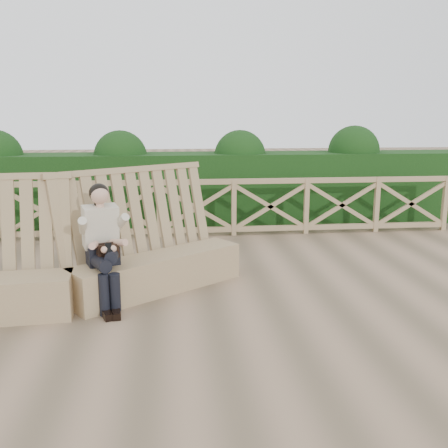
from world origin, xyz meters
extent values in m
plane|color=brown|center=(0.00, 0.00, 0.00)|extent=(60.00, 60.00, 0.00)
cube|color=#977856|center=(-0.67, 0.49, 0.24)|extent=(2.24, 1.78, 0.49)
cube|color=#977856|center=(-0.82, 0.71, 0.82)|extent=(2.22, 1.74, 1.60)
cube|color=black|center=(-1.33, 0.15, 0.60)|extent=(0.44, 0.38, 0.23)
cube|color=beige|center=(-1.35, 0.20, 0.95)|extent=(0.49, 0.42, 0.54)
sphere|color=tan|center=(-1.33, 0.15, 1.34)|extent=(0.28, 0.28, 0.22)
sphere|color=black|center=(-1.34, 0.18, 1.36)|extent=(0.30, 0.30, 0.24)
cylinder|color=black|center=(-1.34, -0.09, 0.58)|extent=(0.31, 0.50, 0.15)
cylinder|color=black|center=(-1.19, -0.01, 0.65)|extent=(0.31, 0.50, 0.17)
cylinder|color=black|center=(-1.27, -0.30, 0.24)|extent=(0.16, 0.16, 0.49)
cylinder|color=black|center=(-1.15, -0.28, 0.24)|extent=(0.16, 0.16, 0.49)
cube|color=black|center=(-1.24, -0.39, 0.04)|extent=(0.17, 0.26, 0.08)
cube|color=black|center=(-1.14, -0.38, 0.04)|extent=(0.17, 0.26, 0.08)
cube|color=black|center=(-1.25, -0.02, 0.70)|extent=(0.29, 0.22, 0.17)
cube|color=black|center=(-1.21, -0.18, 0.76)|extent=(0.10, 0.11, 0.12)
cube|color=#8A7450|center=(0.00, 3.50, 1.05)|extent=(10.10, 0.07, 0.10)
cube|color=#8A7450|center=(0.00, 3.50, 0.12)|extent=(10.10, 0.07, 0.10)
cube|color=black|center=(0.00, 4.70, 0.75)|extent=(12.00, 1.20, 1.50)
camera|label=1|loc=(-0.49, -5.86, 2.26)|focal=40.00mm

